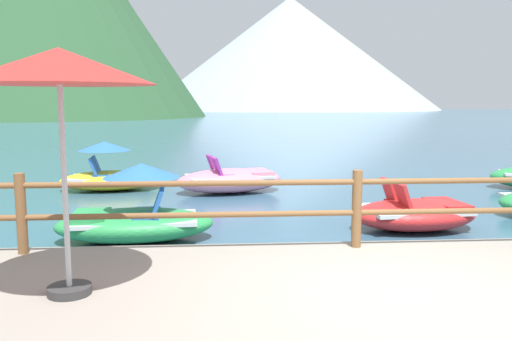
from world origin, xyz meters
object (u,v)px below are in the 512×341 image
(pedal_boat_0, at_px, (135,216))
(pedal_boat_6, at_px, (415,213))
(pedal_boat_3, at_px, (110,174))
(pedal_boat_5, at_px, (230,180))
(beach_umbrella, at_px, (59,70))

(pedal_boat_0, height_order, pedal_boat_6, pedal_boat_0)
(pedal_boat_6, bearing_deg, pedal_boat_3, 143.32)
(pedal_boat_3, relative_size, pedal_boat_6, 1.13)
(pedal_boat_5, height_order, pedal_boat_6, pedal_boat_5)
(pedal_boat_0, bearing_deg, beach_umbrella, -91.32)
(pedal_boat_0, bearing_deg, pedal_boat_3, 105.51)
(pedal_boat_3, height_order, pedal_boat_6, pedal_boat_3)
(pedal_boat_0, xyz_separation_m, pedal_boat_5, (1.58, 4.34, -0.09))
(beach_umbrella, xyz_separation_m, pedal_boat_0, (0.08, 3.37, -2.05))
(pedal_boat_3, distance_m, pedal_boat_6, 7.48)
(pedal_boat_3, relative_size, pedal_boat_5, 0.91)
(beach_umbrella, relative_size, pedal_boat_0, 0.89)
(pedal_boat_5, bearing_deg, pedal_boat_6, -51.99)
(beach_umbrella, bearing_deg, pedal_boat_0, 88.68)
(beach_umbrella, height_order, pedal_boat_0, beach_umbrella)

